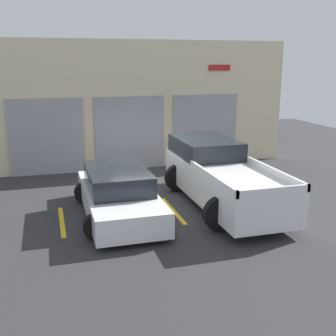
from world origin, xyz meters
name	(u,v)px	position (x,y,z in m)	size (l,w,h in m)	color
ground_plane	(155,190)	(0.00, 0.00, 0.00)	(28.00, 28.00, 0.00)	#2D2D30
shophouse_building	(133,106)	(-0.01, 3.28, 2.36)	(12.39, 0.68, 4.82)	beige
pickup_truck	(220,176)	(1.51, -1.77, 0.82)	(2.50, 5.47, 1.70)	white
sedan_white	(119,194)	(-1.51, -2.01, 0.60)	(2.17, 4.38, 1.28)	white
parking_stripe_far_left	(62,221)	(-3.02, -2.04, 0.00)	(0.12, 2.20, 0.01)	gold
parking_stripe_left	(173,210)	(0.00, -2.04, 0.00)	(0.12, 2.20, 0.01)	gold
parking_stripe_centre	(270,200)	(3.02, -2.04, 0.00)	(0.12, 2.20, 0.01)	gold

